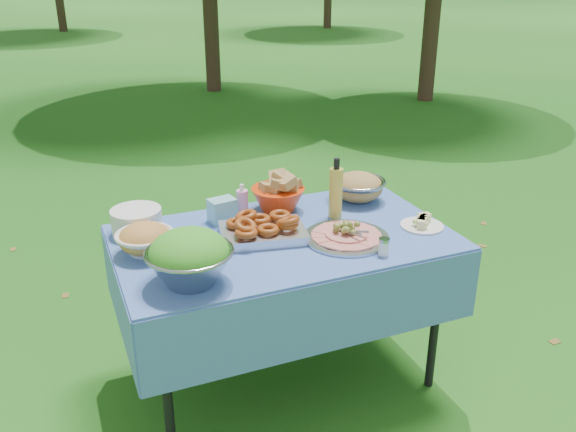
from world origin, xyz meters
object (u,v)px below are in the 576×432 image
Objects in this scene: charcuterie_platter at (347,230)px; oil_bottle at (336,188)px; bread_bowl at (278,193)px; plate_stack at (137,221)px; picnic_table at (284,310)px; salad_bowl at (190,257)px; pasta_bowl_steel at (358,186)px.

charcuterie_platter is 1.30× the size of oil_bottle.
charcuterie_platter is (0.15, -0.42, -0.04)m from bread_bowl.
bread_bowl reaches higher than plate_stack.
picnic_table is 0.79m from plate_stack.
bread_bowl is (0.57, 0.54, -0.02)m from salad_bowl.
salad_bowl reaches higher than bread_bowl.
salad_bowl is (-0.48, -0.25, 0.49)m from picnic_table.
oil_bottle reaches higher than pasta_bowl_steel.
charcuterie_platter is (0.24, -0.13, 0.42)m from picnic_table.
charcuterie_platter is at bearing -26.93° from plate_stack.
salad_bowl reaches higher than charcuterie_platter.
plate_stack is 0.68m from bread_bowl.
picnic_table is 5.42× the size of pasta_bowl_steel.
salad_bowl is 1.12m from pasta_bowl_steel.
pasta_bowl_steel reaches higher than plate_stack.
salad_bowl reaches higher than pasta_bowl_steel.
bread_bowl is at bearing 0.09° from plate_stack.
picnic_table is at bearing -160.56° from oil_bottle.
salad_bowl is 0.73m from charcuterie_platter.
salad_bowl is at bearing -152.56° from pasta_bowl_steel.
salad_bowl is at bearing -78.73° from plate_stack.
plate_stack is 1.10m from pasta_bowl_steel.
salad_bowl reaches higher than picnic_table.
charcuterie_platter reaches higher than picnic_table.
pasta_bowl_steel is (1.10, -0.03, 0.02)m from plate_stack.
charcuterie_platter is (0.72, 0.12, -0.06)m from salad_bowl.
bread_bowl is 0.96× the size of pasta_bowl_steel.
picnic_table is at bearing -26.24° from plate_stack.
plate_stack is 0.87× the size of bread_bowl.
bread_bowl is 0.45m from charcuterie_platter.
plate_stack is at bearing -179.91° from bread_bowl.
pasta_bowl_steel is 0.72× the size of charcuterie_platter.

